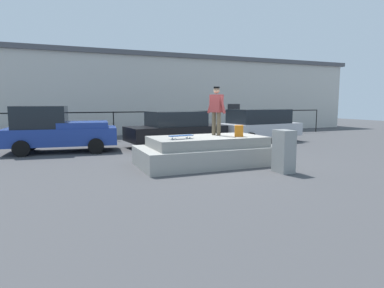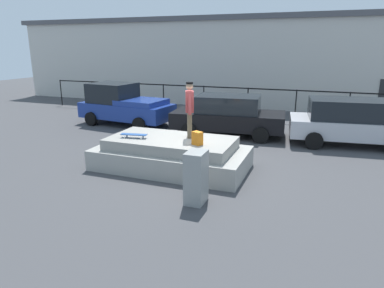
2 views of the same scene
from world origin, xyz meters
name	(u,v)px [view 1 (image 1 of 2)]	position (x,y,z in m)	size (l,w,h in m)	color
ground_plane	(218,162)	(0.00, 0.00, 0.00)	(60.00, 60.00, 0.00)	#424244
concrete_ledge	(207,152)	(-0.58, -0.28, 0.43)	(4.64, 2.38, 0.95)	#9E9B93
skateboarder	(216,107)	(-0.09, 0.02, 1.92)	(0.40, 0.79, 1.68)	brown
skateboard	(181,136)	(-1.66, -0.65, 1.05)	(0.83, 0.33, 0.12)	#264C8C
backpack	(239,131)	(0.41, -0.67, 1.14)	(0.28, 0.20, 0.38)	orange
car_blue_pickup_near	(57,130)	(-5.28, 4.64, 0.95)	(4.65, 2.46, 1.95)	navy
car_black_sedan_mid	(176,129)	(-0.04, 4.39, 0.86)	(4.83, 2.61, 1.68)	black
car_silver_hatchback_far	(259,125)	(4.74, 4.57, 0.92)	(4.69, 2.63, 1.74)	#B7B7BC
utility_box	(284,151)	(0.99, -2.34, 0.64)	(0.44, 0.60, 1.28)	gray
fence_row	(155,119)	(0.00, 8.08, 1.17)	(24.06, 0.06, 1.61)	black
warehouse_building	(133,94)	(0.00, 14.10, 2.73)	(34.92, 6.45, 5.43)	beige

